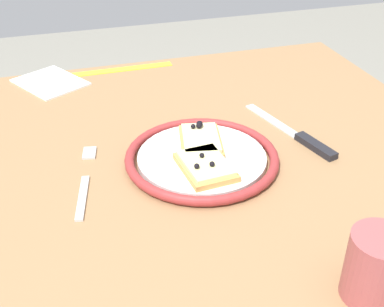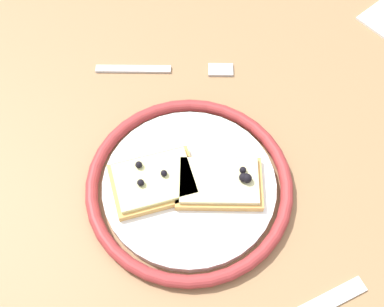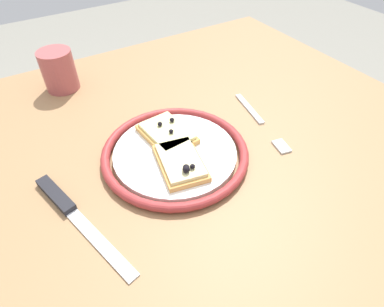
{
  "view_description": "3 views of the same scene",
  "coord_description": "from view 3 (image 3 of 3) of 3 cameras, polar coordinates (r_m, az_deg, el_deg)",
  "views": [
    {
      "loc": [
        -0.19,
        -0.68,
        1.2
      ],
      "look_at": [
        0.0,
        -0.03,
        0.77
      ],
      "focal_mm": 47.07,
      "sensor_mm": 36.0,
      "label": 1
    },
    {
      "loc": [
        0.29,
        -0.05,
        1.29
      ],
      "look_at": [
        -0.0,
        0.0,
        0.77
      ],
      "focal_mm": 45.28,
      "sensor_mm": 36.0,
      "label": 2
    },
    {
      "loc": [
        0.22,
        0.37,
        1.13
      ],
      "look_at": [
        0.01,
        0.02,
        0.75
      ],
      "focal_mm": 30.32,
      "sensor_mm": 36.0,
      "label": 3
    }
  ],
  "objects": [
    {
      "name": "pizza_slice_near",
      "position": [
        0.6,
        -4.43,
        3.6
      ],
      "size": [
        0.08,
        0.11,
        0.02
      ],
      "color": "tan",
      "rests_on": "plate"
    },
    {
      "name": "knife",
      "position": [
        0.53,
        -21.13,
        -8.74
      ],
      "size": [
        0.08,
        0.24,
        0.01
      ],
      "color": "silver",
      "rests_on": "dining_table"
    },
    {
      "name": "pizza_slice_far",
      "position": [
        0.54,
        -2.01,
        -1.52
      ],
      "size": [
        0.09,
        0.12,
        0.03
      ],
      "color": "tan",
      "rests_on": "plate"
    },
    {
      "name": "fork",
      "position": [
        0.67,
        11.93,
        5.53
      ],
      "size": [
        0.06,
        0.2,
        0.0
      ],
      "color": "silver",
      "rests_on": "dining_table"
    },
    {
      "name": "cup",
      "position": [
        0.8,
        -22.4,
        13.37
      ],
      "size": [
        0.07,
        0.07,
        0.09
      ],
      "primitive_type": "cylinder",
      "color": "#A54C4C",
      "rests_on": "dining_table"
    },
    {
      "name": "dining_table",
      "position": [
        0.65,
        -0.31,
        -5.72
      ],
      "size": [
        1.03,
        0.93,
        0.74
      ],
      "color": "#936D47",
      "rests_on": "ground_plane"
    },
    {
      "name": "plate",
      "position": [
        0.57,
        -3.0,
        0.1
      ],
      "size": [
        0.26,
        0.26,
        0.02
      ],
      "color": "white",
      "rests_on": "dining_table"
    }
  ]
}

